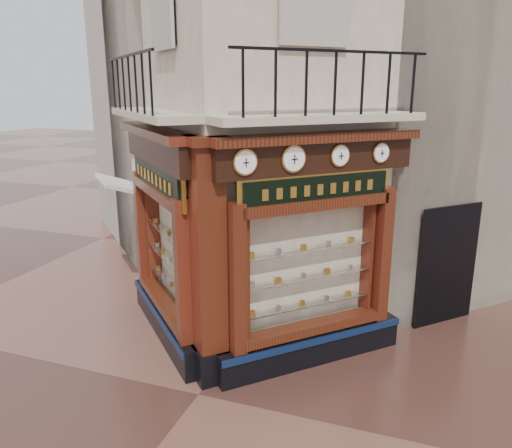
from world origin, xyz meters
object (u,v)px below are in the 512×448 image
at_px(clock_d, 381,153).
at_px(signboard_left, 156,178).
at_px(clock_a, 245,162).
at_px(clock_c, 340,156).
at_px(clock_b, 293,159).
at_px(awning, 130,293).
at_px(signboard_right, 318,189).
at_px(corner_pilaster, 209,267).

relative_size(clock_d, signboard_left, 0.14).
height_order(clock_a, clock_d, clock_a).
bearing_deg(clock_c, clock_b, -180.00).
bearing_deg(clock_a, clock_b, -0.00).
xyz_separation_m(clock_d, awning, (-5.60, 0.84, -3.62)).
height_order(awning, signboard_left, signboard_left).
relative_size(awning, signboard_right, 0.77).
distance_m(clock_b, clock_c, 0.83).
relative_size(corner_pilaster, clock_c, 11.45).
distance_m(corner_pilaster, clock_a, 1.78).
distance_m(clock_b, clock_d, 1.63).
height_order(corner_pilaster, signboard_right, corner_pilaster).
bearing_deg(signboard_left, clock_a, -160.92).
height_order(awning, signboard_right, signboard_right).
distance_m(awning, signboard_right, 5.86).
xyz_separation_m(clock_a, signboard_right, (0.85, 1.01, -0.52)).
relative_size(clock_a, signboard_right, 0.19).
bearing_deg(signboard_right, clock_c, -19.38).
bearing_deg(signboard_right, corner_pilaster, 169.75).
bearing_deg(awning, signboard_right, -153.11).
xyz_separation_m(clock_b, awning, (-4.44, 1.99, -3.62)).
bearing_deg(corner_pilaster, clock_c, -11.69).
relative_size(clock_b, signboard_right, 0.20).
bearing_deg(signboard_left, signboard_right, -135.00).
bearing_deg(clock_d, signboard_left, 145.62).
height_order(clock_c, signboard_right, clock_c).
bearing_deg(clock_c, signboard_right, 160.62).
bearing_deg(clock_c, awning, 119.42).
bearing_deg(clock_b, awning, 110.84).
height_order(clock_a, clock_b, clock_b).
xyz_separation_m(clock_a, clock_c, (1.15, 1.15, -0.00)).
distance_m(corner_pilaster, clock_b, 2.12).
xyz_separation_m(signboard_left, signboard_right, (2.92, 0.00, -0.00)).
relative_size(clock_a, clock_c, 1.11).
xyz_separation_m(corner_pilaster, clock_b, (1.17, 0.57, 1.67)).
bearing_deg(clock_d, clock_a, -180.00).
bearing_deg(clock_d, clock_c, -180.00).
bearing_deg(corner_pilaster, clock_b, -19.13).
bearing_deg(awning, clock_b, -159.16).
xyz_separation_m(clock_c, awning, (-5.03, 1.40, -3.62)).
height_order(clock_c, signboard_left, clock_c).
bearing_deg(signboard_left, awning, 4.43).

